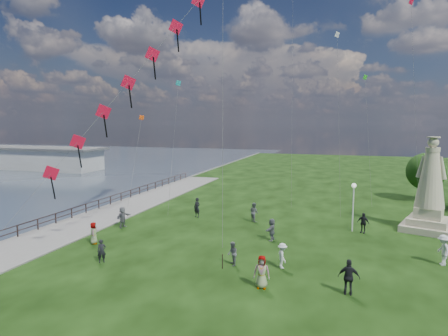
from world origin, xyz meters
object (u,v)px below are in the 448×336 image
(person_2, at_px, (282,256))
(person_10, at_px, (94,233))
(person_4, at_px, (262,272))
(lamppost, at_px, (353,197))
(person_0, at_px, (102,251))
(person_1, at_px, (232,254))
(person_8, at_px, (443,250))
(pier_pavilion, at_px, (34,158))
(statue, at_px, (430,196))
(person_6, at_px, (197,207))
(person_7, at_px, (254,212))
(person_5, at_px, (123,217))
(person_11, at_px, (272,229))
(person_9, at_px, (363,223))
(person_3, at_px, (349,277))

(person_2, xyz_separation_m, person_10, (-13.80, 0.42, 0.03))
(person_4, bearing_deg, lamppost, 61.69)
(person_0, distance_m, person_2, 11.28)
(person_1, distance_m, person_8, 13.00)
(pier_pavilion, bearing_deg, person_2, -34.06)
(lamppost, distance_m, person_4, 13.65)
(statue, bearing_deg, person_1, -118.63)
(person_4, relative_size, person_6, 0.96)
(person_1, xyz_separation_m, person_7, (-1.10, 10.51, 0.12))
(person_5, bearing_deg, person_1, -108.16)
(person_1, xyz_separation_m, person_8, (12.37, 4.02, 0.22))
(lamppost, bearing_deg, person_8, -49.30)
(person_6, bearing_deg, person_2, -25.96)
(lamppost, bearing_deg, person_11, -142.91)
(person_1, xyz_separation_m, person_9, (8.00, 9.81, 0.08))
(person_4, xyz_separation_m, person_5, (-13.60, 7.92, 0.00))
(statue, distance_m, person_0, 25.45)
(person_10, bearing_deg, lamppost, -90.42)
(person_10, bearing_deg, person_5, -21.92)
(person_0, xyz_separation_m, person_1, (8.00, 2.02, 0.00))
(person_11, bearing_deg, person_9, 129.91)
(person_7, distance_m, person_9, 9.13)
(pier_pavilion, distance_m, lamppost, 66.45)
(person_0, xyz_separation_m, person_4, (10.38, -0.58, 0.15))
(statue, xyz_separation_m, person_7, (-14.18, -1.58, -2.04))
(person_3, bearing_deg, pier_pavilion, -33.73)
(person_6, bearing_deg, statue, 25.01)
(statue, bearing_deg, person_8, -76.40)
(lamppost, height_order, person_2, lamppost)
(person_3, relative_size, person_10, 1.17)
(person_0, xyz_separation_m, person_10, (-2.81, 2.95, 0.06))
(lamppost, relative_size, person_10, 2.47)
(person_9, bearing_deg, person_10, -131.35)
(person_3, xyz_separation_m, person_8, (5.58, 6.02, 0.03))
(person_8, distance_m, person_11, 11.09)
(person_0, distance_m, person_10, 4.07)
(person_9, bearing_deg, person_0, -120.15)
(lamppost, distance_m, person_3, 12.19)
(person_7, distance_m, person_11, 5.46)
(pier_pavilion, relative_size, person_4, 16.94)
(pier_pavilion, bearing_deg, person_1, -35.90)
(person_1, distance_m, person_6, 12.32)
(person_11, bearing_deg, lamppost, 134.76)
(pier_pavilion, distance_m, person_11, 63.39)
(person_2, distance_m, person_3, 4.55)
(person_2, height_order, person_11, person_11)
(person_0, height_order, person_5, person_5)
(person_5, relative_size, person_11, 1.06)
(person_6, xyz_separation_m, person_7, (5.43, 0.07, -0.07))
(person_0, distance_m, person_4, 10.40)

